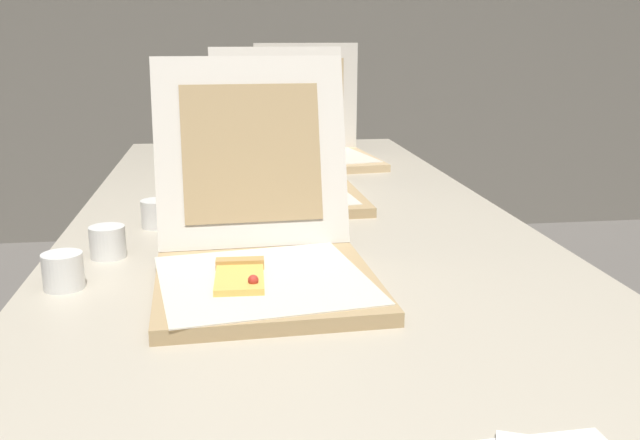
# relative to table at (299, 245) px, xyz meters

# --- Properties ---
(wall_back) EXTENTS (10.00, 0.10, 2.60)m
(wall_back) POSITION_rel_table_xyz_m (0.00, 2.59, 0.60)
(wall_back) COLOR gray
(wall_back) RESTS_ON ground
(table) EXTENTS (0.96, 2.43, 0.74)m
(table) POSITION_rel_table_xyz_m (0.00, 0.00, 0.00)
(table) COLOR #BCB29E
(table) RESTS_ON ground
(pizza_box_front) EXTENTS (0.36, 0.45, 0.35)m
(pizza_box_front) POSITION_rel_table_xyz_m (-0.10, -0.34, 0.09)
(pizza_box_front) COLOR tan
(pizza_box_front) RESTS_ON table
(pizza_box_middle) EXTENTS (0.35, 0.41, 0.36)m
(pizza_box_middle) POSITION_rel_table_xyz_m (-0.01, 0.25, 0.09)
(pizza_box_middle) COLOR tan
(pizza_box_middle) RESTS_ON table
(pizza_box_back) EXTENTS (0.38, 0.38, 0.36)m
(pizza_box_back) POSITION_rel_table_xyz_m (0.14, 0.74, 0.10)
(pizza_box_back) COLOR tan
(pizza_box_back) RESTS_ON table
(cup_white_mid) EXTENTS (0.06, 0.06, 0.06)m
(cup_white_mid) POSITION_rel_table_xyz_m (-0.29, 0.03, 0.07)
(cup_white_mid) COLOR white
(cup_white_mid) RESTS_ON table
(cup_white_near_center) EXTENTS (0.06, 0.06, 0.06)m
(cup_white_near_center) POSITION_rel_table_xyz_m (-0.36, -0.17, 0.07)
(cup_white_near_center) COLOR white
(cup_white_near_center) RESTS_ON table
(cup_white_far) EXTENTS (0.06, 0.06, 0.06)m
(cup_white_far) POSITION_rel_table_xyz_m (-0.21, 0.41, 0.07)
(cup_white_far) COLOR white
(cup_white_far) RESTS_ON table
(cup_white_near_left) EXTENTS (0.06, 0.06, 0.06)m
(cup_white_near_left) POSITION_rel_table_xyz_m (-0.41, -0.32, 0.07)
(cup_white_near_left) COLOR white
(cup_white_near_left) RESTS_ON table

